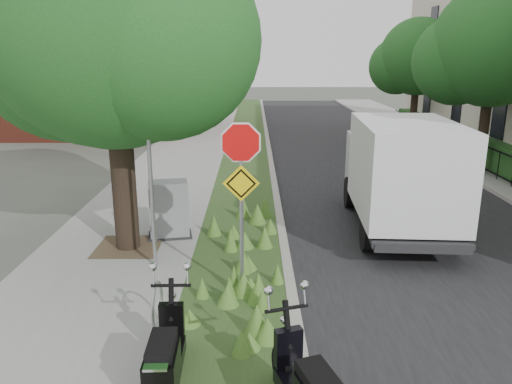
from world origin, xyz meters
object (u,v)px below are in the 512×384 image
Objects in this scene: sign_assembly at (241,174)px; utility_cabinet at (169,210)px; box_truck at (400,170)px; scooter_near at (165,365)px.

sign_assembly is 2.41× the size of utility_cabinet.
sign_assembly is 3.76m from utility_cabinet.
utility_cabinet is at bearing -172.61° from box_truck.
box_truck reaches higher than scooter_near.
box_truck is (4.69, 6.45, 1.01)m from scooter_near.
sign_assembly is at bearing -136.20° from box_truck.
scooter_near is 0.34× the size of box_truck.
box_truck is at bearing 7.39° from utility_cabinet.
scooter_near is at bearing -81.25° from utility_cabinet.
scooter_near is 5.80m from utility_cabinet.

